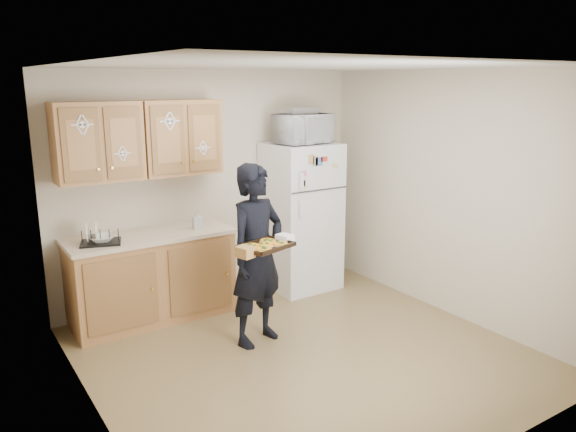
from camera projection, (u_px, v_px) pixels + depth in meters
The scene contains 24 objects.
floor at pixel (304, 353), 5.04m from camera, with size 3.60×3.60×0.00m, color brown.
ceiling at pixel (306, 66), 4.46m from camera, with size 3.60×3.60×0.00m, color beige.
wall_back at pixel (212, 186), 6.21m from camera, with size 3.60×0.04×2.50m, color #C0B49C.
wall_front at pixel (481, 280), 3.29m from camera, with size 3.60×0.04×2.50m, color #C0B49C.
wall_left at pixel (87, 253), 3.79m from camera, with size 0.04×3.60×2.50m, color #C0B49C.
wall_right at pixel (450, 195), 5.71m from camera, with size 0.04×3.60×2.50m, color #C0B49C.
refrigerator at pixel (301, 216), 6.51m from camera, with size 0.75×0.70×1.70m, color white.
base_cabinet at pixel (152, 279), 5.69m from camera, with size 1.60×0.60×0.86m, color #976134.
countertop at pixel (150, 236), 5.59m from camera, with size 1.64×0.64×0.04m, color beige.
upper_cab_left at pixel (98, 142), 5.26m from camera, with size 0.80×0.33×0.75m, color #976134.
upper_cab_right at pixel (180, 137), 5.70m from camera, with size 0.80×0.33×0.75m, color #976134.
cereal_box at pixel (323, 260), 7.15m from camera, with size 0.20×0.07×0.32m, color gold.
person at pixel (257, 255), 5.10m from camera, with size 0.61×0.40×1.68m, color black.
baking_tray at pixel (266, 247), 4.78m from camera, with size 0.43×0.32×0.04m, color black.
pizza_front_left at pixel (264, 249), 4.66m from camera, with size 0.14×0.14×0.02m, color #F1A61E.
pizza_front_right at pixel (280, 244), 4.81m from camera, with size 0.14×0.14×0.02m, color #F1A61E.
pizza_back_left at pixel (251, 246), 4.75m from camera, with size 0.14×0.14×0.02m, color #F1A61E.
pizza_back_right at pixel (268, 241), 4.90m from camera, with size 0.14×0.14×0.02m, color #F1A61E.
pizza_center at pixel (266, 245), 4.78m from camera, with size 0.14×0.14×0.02m, color #F1A61E.
microwave at pixel (303, 129), 6.22m from camera, with size 0.60×0.40×0.33m, color white.
foil_pan at pixel (300, 110), 6.19m from camera, with size 0.34×0.24×0.07m, color #A9A9B0.
dish_rack at pixel (100, 236), 5.24m from camera, with size 0.36×0.27×0.14m, color black.
bowl at pixel (102, 239), 5.25m from camera, with size 0.23×0.23×0.06m, color silver.
soap_bottle at pixel (197, 219), 5.76m from camera, with size 0.09×0.09×0.20m, color white.
Camera 1 is at (-2.65, -3.77, 2.39)m, focal length 35.00 mm.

